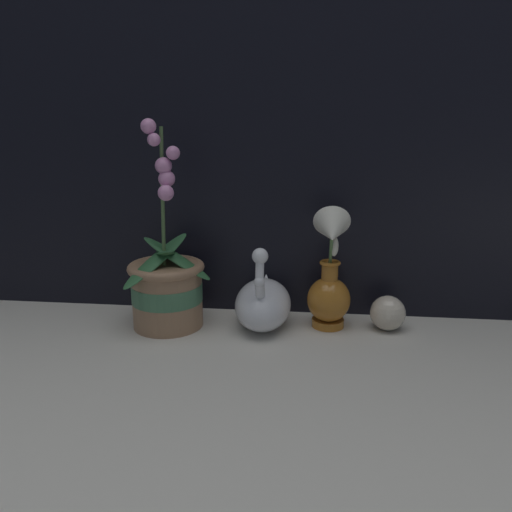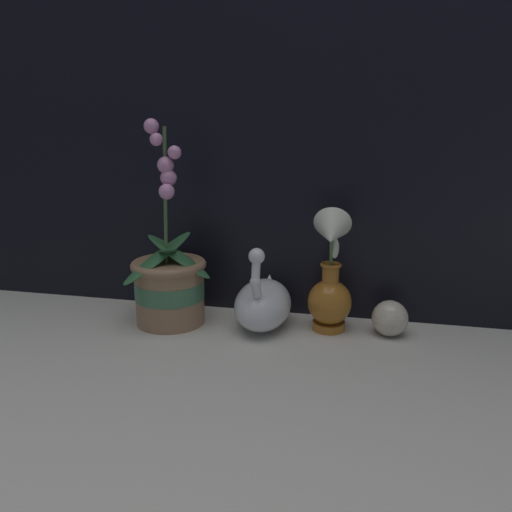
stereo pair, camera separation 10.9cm
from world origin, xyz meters
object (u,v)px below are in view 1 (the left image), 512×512
swan_figurine (263,302)px  blue_vase (330,281)px  glass_sphere (388,313)px  orchid_potted_plant (167,285)px

swan_figurine → blue_vase: (0.15, 0.01, 0.05)m
glass_sphere → orchid_potted_plant: bearing=-176.6°
orchid_potted_plant → glass_sphere: (0.49, 0.03, -0.06)m
orchid_potted_plant → blue_vase: orchid_potted_plant is taller
orchid_potted_plant → swan_figurine: 0.22m
blue_vase → glass_sphere: blue_vase is taller
orchid_potted_plant → glass_sphere: orchid_potted_plant is taller
blue_vase → glass_sphere: (0.13, 0.00, -0.07)m
orchid_potted_plant → glass_sphere: size_ratio=5.86×
blue_vase → glass_sphere: 0.15m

